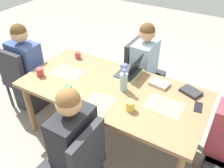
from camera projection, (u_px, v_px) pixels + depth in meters
ground_plane at (112, 136)px, 2.94m from camera, size 10.00×10.00×0.00m
dining_table at (112, 94)px, 2.56m from camera, size 1.95×0.95×0.74m
chair_near_left_near at (140, 70)px, 3.25m from camera, size 0.44×0.44×0.90m
person_near_left_near at (144, 72)px, 3.16m from camera, size 0.36×0.40×1.19m
chair_head_right_left_mid at (21, 76)px, 3.12m from camera, size 0.44×0.44×0.90m
person_head_right_left_mid at (28, 73)px, 3.13m from camera, size 0.40×0.36×1.19m
chair_far_right_near at (78, 161)px, 2.05m from camera, size 0.44×0.44×0.90m
person_far_right_near at (75, 151)px, 2.11m from camera, size 0.36×0.40×1.19m
flower_vase at (124, 79)px, 2.41m from camera, size 0.09×0.09×0.31m
placemat_near_left_near at (127, 74)px, 2.73m from camera, size 0.27×0.37×0.00m
placemat_head_right_left_mid at (67, 73)px, 2.75m from camera, size 0.37×0.28×0.00m
placemat_head_left_left_far at (164, 106)px, 2.27m from camera, size 0.37×0.27×0.00m
placemat_far_right_near at (97, 105)px, 2.28m from camera, size 0.29×0.38×0.00m
laptop_near_left_near at (130, 71)px, 2.71m from camera, size 0.22×0.32×0.21m
coffee_mug_near_left at (40, 72)px, 2.67m from camera, size 0.08×0.08×0.10m
coffee_mug_near_right at (130, 106)px, 2.21m from camera, size 0.09×0.09×0.10m
coffee_mug_centre_left at (68, 90)px, 2.41m from camera, size 0.08×0.08×0.09m
coffee_mug_centre_right at (78, 55)px, 3.01m from camera, size 0.07×0.07×0.08m
book_red_cover at (159, 84)px, 2.55m from camera, size 0.22×0.16×0.03m
book_blue_cover at (191, 92)px, 2.43m from camera, size 0.24×0.20×0.03m
phone_black at (198, 107)px, 2.26m from camera, size 0.10×0.16×0.01m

